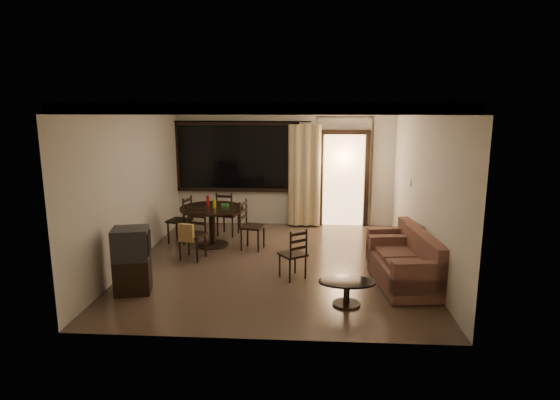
# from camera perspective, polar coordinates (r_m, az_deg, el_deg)

# --- Properties ---
(ground) EXTENTS (5.50, 5.50, 0.00)m
(ground) POSITION_cam_1_polar(r_m,az_deg,el_deg) (8.38, -0.47, -7.67)
(ground) COLOR #7F6651
(ground) RESTS_ON ground
(room_shell) EXTENTS (5.50, 6.70, 5.50)m
(room_shell) POSITION_cam_1_polar(r_m,az_deg,el_deg) (9.71, 3.78, 6.06)
(room_shell) COLOR beige
(room_shell) RESTS_ON ground
(dining_table) EXTENTS (1.25, 1.25, 1.00)m
(dining_table) POSITION_cam_1_polar(r_m,az_deg,el_deg) (9.31, -8.29, -1.86)
(dining_table) COLOR black
(dining_table) RESTS_ON ground
(dining_chair_west) EXTENTS (0.50, 0.50, 0.95)m
(dining_chair_west) POSITION_cam_1_polar(r_m,az_deg,el_deg) (9.74, -12.04, -3.43)
(dining_chair_west) COLOR black
(dining_chair_west) RESTS_ON ground
(dining_chair_east) EXTENTS (0.50, 0.50, 0.95)m
(dining_chair_east) POSITION_cam_1_polar(r_m,az_deg,el_deg) (9.09, -3.42, -4.27)
(dining_chair_east) COLOR black
(dining_chair_east) RESTS_ON ground
(dining_chair_south) EXTENTS (0.50, 0.55, 0.95)m
(dining_chair_south) POSITION_cam_1_polar(r_m,az_deg,el_deg) (8.65, -10.62, -5.13)
(dining_chair_south) COLOR black
(dining_chair_south) RESTS_ON ground
(dining_chair_north) EXTENTS (0.50, 0.50, 0.95)m
(dining_chair_north) POSITION_cam_1_polar(r_m,az_deg,el_deg) (10.09, -6.37, -2.70)
(dining_chair_north) COLOR black
(dining_chair_north) RESTS_ON ground
(tv_cabinet) EXTENTS (0.61, 0.57, 0.99)m
(tv_cabinet) POSITION_cam_1_polar(r_m,az_deg,el_deg) (7.34, -17.60, -7.01)
(tv_cabinet) COLOR black
(tv_cabinet) RESTS_ON ground
(sofa) EXTENTS (0.95, 1.57, 0.79)m
(sofa) POSITION_cam_1_polar(r_m,az_deg,el_deg) (7.53, 15.36, -7.83)
(sofa) COLOR #482821
(sofa) RESTS_ON ground
(armchair) EXTENTS (0.87, 0.87, 0.76)m
(armchair) POSITION_cam_1_polar(r_m,az_deg,el_deg) (8.44, 13.97, -5.66)
(armchair) COLOR #482821
(armchair) RESTS_ON ground
(coffee_table) EXTENTS (0.80, 0.48, 0.35)m
(coffee_table) POSITION_cam_1_polar(r_m,az_deg,el_deg) (6.72, 8.14, -10.68)
(coffee_table) COLOR black
(coffee_table) RESTS_ON ground
(side_chair) EXTENTS (0.52, 0.52, 0.84)m
(side_chair) POSITION_cam_1_polar(r_m,az_deg,el_deg) (7.61, 1.59, -7.72)
(side_chair) COLOR black
(side_chair) RESTS_ON ground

